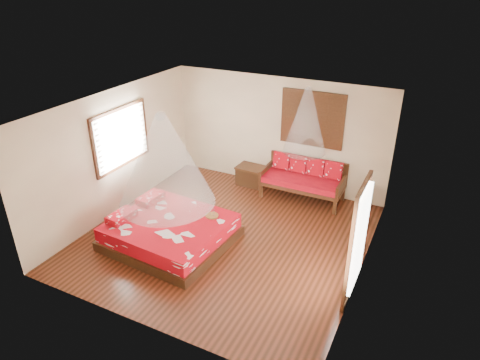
% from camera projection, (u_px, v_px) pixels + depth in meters
% --- Properties ---
extents(room, '(5.54, 5.54, 2.84)m').
position_uv_depth(room, '(225.00, 177.00, 8.34)').
color(room, black).
rests_on(room, ground).
extents(bed, '(2.42, 2.22, 0.65)m').
position_uv_depth(bed, '(170.00, 231.00, 8.69)').
color(bed, black).
rests_on(bed, floor).
extents(daybed, '(1.96, 0.87, 0.98)m').
position_uv_depth(daybed, '(304.00, 178.00, 10.30)').
color(daybed, black).
rests_on(daybed, floor).
extents(storage_chest, '(0.75, 0.56, 0.50)m').
position_uv_depth(storage_chest, '(251.00, 175.00, 11.04)').
color(storage_chest, black).
rests_on(storage_chest, floor).
extents(shutter_panel, '(1.52, 0.06, 1.32)m').
position_uv_depth(shutter_panel, '(312.00, 119.00, 9.95)').
color(shutter_panel, black).
rests_on(shutter_panel, wall_back).
extents(window_left, '(0.10, 1.74, 1.34)m').
position_uv_depth(window_left, '(121.00, 137.00, 9.44)').
color(window_left, black).
rests_on(window_left, wall_left).
extents(glazed_door, '(0.08, 1.02, 2.16)m').
position_uv_depth(glazed_door, '(356.00, 243.00, 6.92)').
color(glazed_door, black).
rests_on(glazed_door, floor).
extents(wine_tray, '(0.27, 0.27, 0.22)m').
position_uv_depth(wine_tray, '(212.00, 214.00, 8.72)').
color(wine_tray, brown).
rests_on(wine_tray, bed).
extents(mosquito_net_main, '(1.87, 1.87, 1.80)m').
position_uv_depth(mosquito_net_main, '(164.00, 160.00, 7.97)').
color(mosquito_net_main, white).
rests_on(mosquito_net_main, ceiling).
extents(mosquito_net_daybed, '(0.99, 0.99, 1.50)m').
position_uv_depth(mosquito_net_daybed, '(306.00, 121.00, 9.53)').
color(mosquito_net_daybed, white).
rests_on(mosquito_net_daybed, ceiling).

